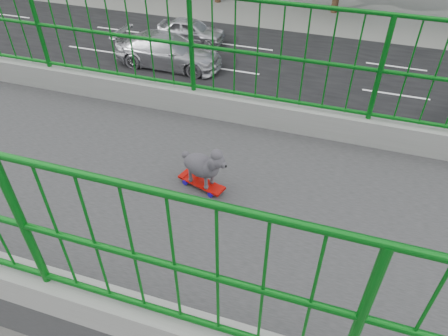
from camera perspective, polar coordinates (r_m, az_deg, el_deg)
name	(u,v)px	position (r m, az deg, el deg)	size (l,w,h in m)	color
road	(211,99)	(19.31, -1.77, 9.39)	(18.00, 90.00, 0.02)	black
skateboard	(202,183)	(4.05, -3.08, -2.08)	(0.28, 0.50, 0.06)	red
poodle	(203,165)	(3.88, -2.88, 0.46)	(0.30, 0.49, 0.43)	#272529
car_1	(67,110)	(18.27, -20.62, 7.39)	(1.53, 4.40, 1.45)	silver
car_3	(168,51)	(22.20, -7.59, 15.59)	(2.24, 5.52, 1.60)	#A2A2A8
car_4	(191,30)	(24.96, -4.47, 18.20)	(1.54, 3.83, 1.30)	#A2A2A8
car_6	(436,179)	(15.26, 26.91, -1.34)	(2.60, 5.64, 1.57)	#A2A2A8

